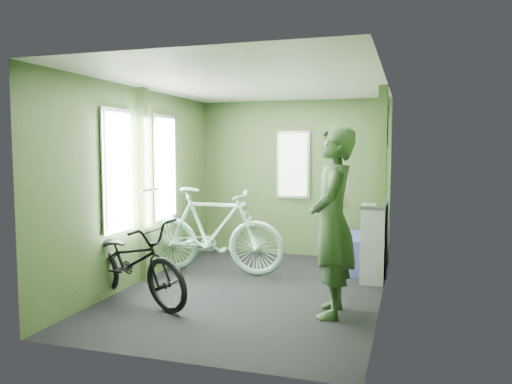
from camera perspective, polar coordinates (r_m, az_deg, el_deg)
room at (r=5.56m, az=-0.55°, el=3.41°), size 4.00×4.02×2.31m
bicycle_black at (r=5.44m, az=-13.97°, el=-12.14°), size 1.80×1.30×0.95m
bicycle_mint at (r=6.43m, az=-4.95°, el=-9.34°), size 1.87×0.69×1.16m
passenger at (r=4.77m, az=8.74°, el=-3.37°), size 0.49×0.75×1.80m
waste_box at (r=6.11m, az=13.24°, el=-5.75°), size 0.27×0.38×0.93m
bench_seat at (r=6.72m, az=12.58°, el=-6.35°), size 0.60×0.95×0.96m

